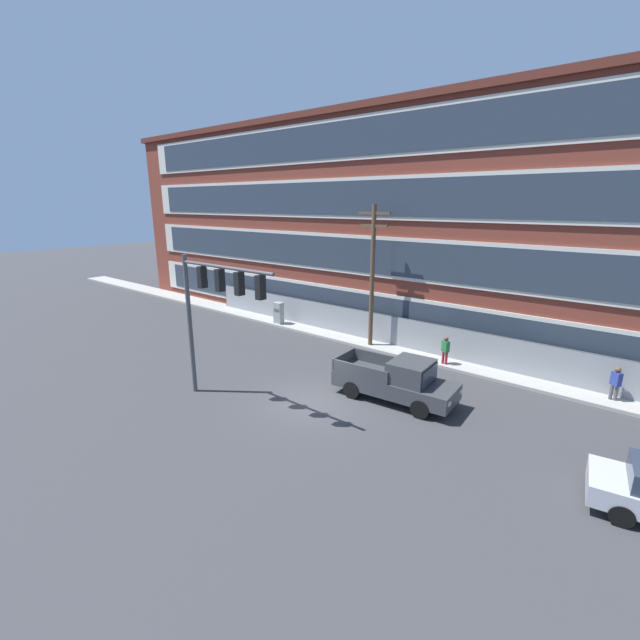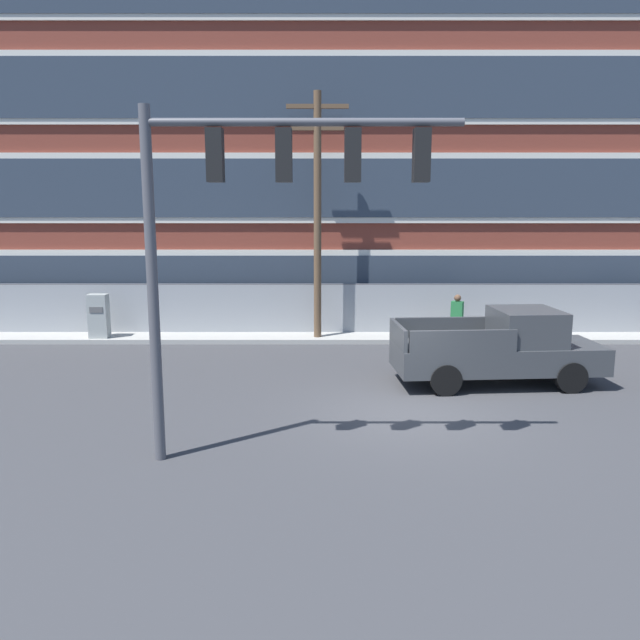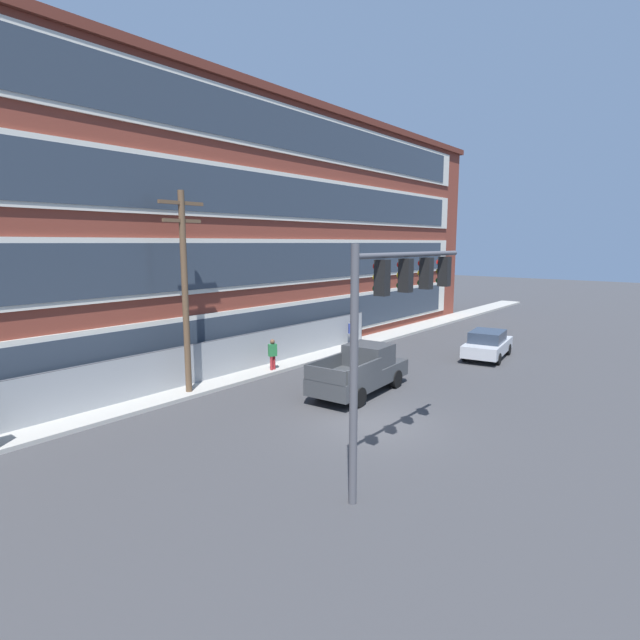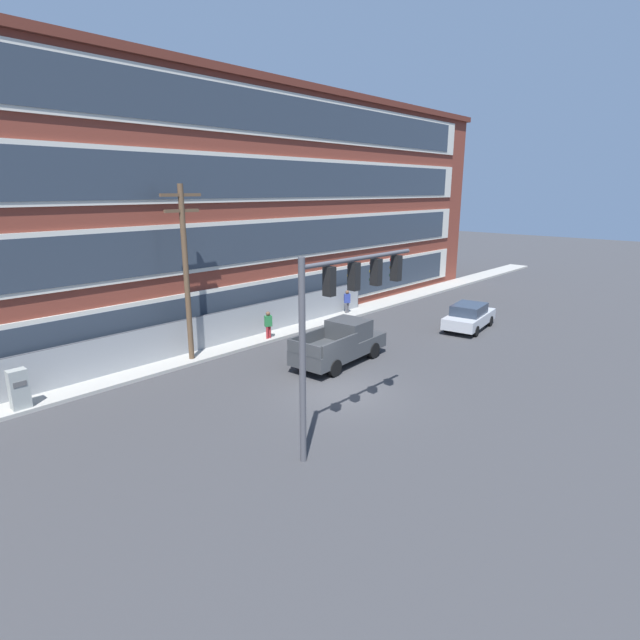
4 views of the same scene
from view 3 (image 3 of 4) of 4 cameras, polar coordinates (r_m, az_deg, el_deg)
The scene contains 10 objects.
ground_plane at distance 18.23m, azimuth 6.14°, elevation -11.73°, with size 160.00×160.00×0.00m, color #38383A.
sidewalk_building_side at distance 23.55m, azimuth -11.31°, elevation -6.88°, with size 80.00×1.93×0.16m, color #9E9B93.
brick_mill_building at distance 26.68m, azimuth -19.37°, elevation 9.88°, with size 55.89×8.86×14.18m.
chain_link_fence at distance 22.33m, azimuth -16.75°, elevation -5.54°, with size 28.97×0.06×1.94m.
traffic_signal_mast at distance 13.20m, azimuth 8.56°, elevation 1.63°, with size 5.54×0.43×6.37m.
pickup_truck_dark_grey at distance 21.54m, azimuth 4.73°, elevation -5.81°, with size 5.58×2.37×2.01m.
sedan_silver at distance 29.32m, azimuth 18.60°, elevation -2.62°, with size 4.71×2.48×1.56m.
utility_pole_near_corner at distance 21.20m, azimuth -15.20°, elevation 3.76°, with size 2.08×0.26×8.46m.
pedestrian_near_cabinet at distance 24.75m, azimuth -5.44°, elevation -3.84°, with size 0.47×0.40×1.69m.
pedestrian_by_fence at distance 30.80m, azimuth 3.65°, elevation -1.30°, with size 0.46×0.44×1.69m.
Camera 3 is at (-14.39, -9.19, 6.39)m, focal length 28.00 mm.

